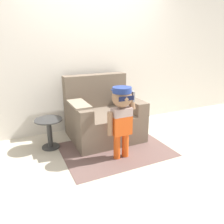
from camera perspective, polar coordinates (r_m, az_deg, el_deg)
name	(u,v)px	position (r m, az deg, el deg)	size (l,w,h in m)	color
ground_plane	(113,140)	(3.44, 0.24, -7.41)	(10.00, 10.00, 0.00)	#BCB29E
wall_back	(94,52)	(3.80, -4.79, 15.30)	(10.00, 0.05, 2.60)	silver
armchair	(103,116)	(3.47, -2.45, -1.17)	(1.07, 0.92, 0.96)	#6B5B4C
person_child	(121,112)	(2.73, 2.50, -0.02)	(0.39, 0.29, 0.95)	#E05119
side_table	(49,131)	(3.24, -16.05, -4.68)	(0.39, 0.39, 0.44)	#333333
rug	(115,149)	(3.17, 0.90, -9.70)	(1.48, 1.10, 0.01)	brown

